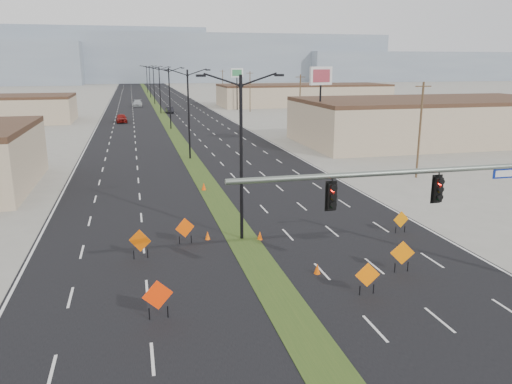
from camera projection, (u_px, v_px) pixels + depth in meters
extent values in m
plane|color=gray|center=(306.00, 338.00, 19.83)|extent=(600.00, 600.00, 0.00)
cube|color=black|center=(160.00, 112.00, 113.86)|extent=(25.00, 400.00, 0.02)
cube|color=#274518|center=(160.00, 112.00, 113.86)|extent=(2.00, 400.00, 0.04)
cube|color=tan|center=(430.00, 122.00, 69.35)|extent=(36.00, 18.00, 5.50)
cube|color=tan|center=(303.00, 96.00, 131.46)|extent=(44.00, 16.00, 5.00)
cube|color=gray|center=(206.00, 58.00, 307.72)|extent=(220.00, 50.00, 28.00)
cube|color=gray|center=(417.00, 67.00, 332.05)|extent=(160.00, 50.00, 18.00)
cube|color=gray|center=(89.00, 55.00, 309.78)|extent=(140.00, 50.00, 32.00)
cylinder|color=slate|center=(409.00, 172.00, 21.40)|extent=(16.00, 0.24, 0.24)
cube|color=navy|center=(511.00, 173.00, 22.66)|extent=(1.90, 0.04, 0.45)
cube|color=black|center=(332.00, 197.00, 20.80)|extent=(0.50, 0.28, 1.30)
sphere|color=#FF0C05|center=(333.00, 189.00, 20.57)|extent=(0.22, 0.22, 0.22)
cube|color=black|center=(438.00, 190.00, 21.96)|extent=(0.50, 0.28, 1.30)
sphere|color=#FF0C05|center=(441.00, 183.00, 21.73)|extent=(0.22, 0.22, 0.22)
cylinder|color=black|center=(241.00, 160.00, 29.87)|extent=(0.20, 0.20, 10.00)
cube|color=black|center=(201.00, 76.00, 28.10)|extent=(0.55, 0.24, 0.14)
cube|color=black|center=(279.00, 75.00, 29.17)|extent=(0.55, 0.24, 0.14)
cylinder|color=black|center=(189.00, 115.00, 56.19)|extent=(0.20, 0.20, 10.00)
cube|color=black|center=(166.00, 70.00, 54.43)|extent=(0.55, 0.24, 0.14)
cube|color=black|center=(208.00, 70.00, 55.50)|extent=(0.55, 0.24, 0.14)
cylinder|color=black|center=(170.00, 99.00, 82.52)|extent=(0.20, 0.20, 10.00)
cube|color=black|center=(154.00, 68.00, 80.76)|extent=(0.55, 0.24, 0.14)
cube|color=black|center=(183.00, 68.00, 81.83)|extent=(0.55, 0.24, 0.14)
cylinder|color=black|center=(160.00, 90.00, 108.85)|extent=(0.20, 0.20, 10.00)
cube|color=black|center=(148.00, 67.00, 107.09)|extent=(0.55, 0.24, 0.14)
cube|color=black|center=(170.00, 67.00, 108.15)|extent=(0.55, 0.24, 0.14)
cylinder|color=black|center=(154.00, 85.00, 135.18)|extent=(0.20, 0.20, 10.00)
cube|color=black|center=(144.00, 66.00, 133.41)|extent=(0.55, 0.24, 0.14)
cube|color=black|center=(162.00, 66.00, 134.48)|extent=(0.55, 0.24, 0.14)
cylinder|color=black|center=(150.00, 82.00, 161.51)|extent=(0.20, 0.20, 10.00)
cube|color=black|center=(142.00, 66.00, 159.74)|extent=(0.55, 0.24, 0.14)
cube|color=black|center=(156.00, 66.00, 160.81)|extent=(0.55, 0.24, 0.14)
cylinder|color=black|center=(147.00, 79.00, 187.84)|extent=(0.20, 0.20, 10.00)
cube|color=black|center=(140.00, 66.00, 186.07)|extent=(0.55, 0.24, 0.14)
cube|color=black|center=(153.00, 66.00, 187.14)|extent=(0.55, 0.24, 0.14)
cylinder|color=#4C3823|center=(420.00, 131.00, 46.86)|extent=(0.20, 0.20, 9.00)
cube|color=#4C3823|center=(423.00, 86.00, 45.84)|extent=(1.60, 0.10, 0.10)
cylinder|color=#4C3823|center=(300.00, 103.00, 79.77)|extent=(0.20, 0.20, 9.00)
cube|color=#4C3823|center=(300.00, 77.00, 78.75)|extent=(1.60, 0.10, 0.10)
cylinder|color=#4C3823|center=(250.00, 92.00, 112.68)|extent=(0.20, 0.20, 9.00)
cube|color=#4C3823|center=(250.00, 73.00, 111.66)|extent=(1.60, 0.10, 0.10)
cylinder|color=#4C3823|center=(223.00, 86.00, 145.59)|extent=(0.20, 0.20, 9.00)
cube|color=#4C3823|center=(222.00, 71.00, 144.57)|extent=(1.60, 0.10, 0.10)
imported|color=maroon|center=(121.00, 118.00, 92.80)|extent=(2.21, 4.88, 1.62)
imported|color=black|center=(170.00, 110.00, 111.05)|extent=(1.64, 4.23, 1.37)
imported|color=#ACB1B6|center=(138.00, 103.00, 127.58)|extent=(2.53, 5.75, 1.64)
cube|color=#FF3505|center=(158.00, 295.00, 21.07)|extent=(1.32, 0.30, 1.34)
cylinder|color=black|center=(149.00, 314.00, 21.19)|extent=(0.05, 0.05, 0.56)
cylinder|color=black|center=(168.00, 312.00, 21.37)|extent=(0.05, 0.05, 0.56)
cube|color=#DD5504|center=(140.00, 241.00, 27.66)|extent=(1.21, 0.54, 1.30)
cylinder|color=black|center=(134.00, 255.00, 27.78)|extent=(0.05, 0.05, 0.54)
cylinder|color=black|center=(148.00, 254.00, 27.95)|extent=(0.05, 0.05, 0.54)
cube|color=#EC4D04|center=(185.00, 228.00, 30.03)|extent=(1.18, 0.40, 1.23)
cylinder|color=black|center=(179.00, 240.00, 30.13)|extent=(0.05, 0.05, 0.51)
cylinder|color=black|center=(191.00, 239.00, 30.30)|extent=(0.05, 0.05, 0.51)
cube|color=orange|center=(402.00, 253.00, 25.89)|extent=(1.27, 0.30, 1.29)
cylinder|color=black|center=(395.00, 268.00, 26.00)|extent=(0.05, 0.05, 0.54)
cylinder|color=black|center=(408.00, 267.00, 26.17)|extent=(0.05, 0.05, 0.54)
cube|color=orange|center=(368.00, 275.00, 23.34)|extent=(1.21, 0.17, 1.21)
cylinder|color=black|center=(360.00, 290.00, 23.45)|extent=(0.05, 0.05, 0.50)
cylinder|color=black|center=(373.00, 289.00, 23.61)|extent=(0.05, 0.05, 0.50)
cube|color=orange|center=(401.00, 219.00, 31.99)|extent=(1.09, 0.10, 1.09)
cylinder|color=black|center=(396.00, 230.00, 32.09)|extent=(0.05, 0.05, 0.46)
cylinder|color=black|center=(405.00, 229.00, 32.24)|extent=(0.05, 0.05, 0.46)
cone|color=#DF5004|center=(317.00, 269.00, 25.84)|extent=(0.41, 0.41, 0.57)
cone|color=#FD5B05|center=(208.00, 236.00, 30.91)|extent=(0.34, 0.34, 0.54)
cone|color=#FF5605|center=(260.00, 236.00, 30.87)|extent=(0.40, 0.40, 0.56)
cone|color=#F14505|center=(204.00, 187.00, 42.96)|extent=(0.43, 0.43, 0.68)
cylinder|color=black|center=(320.00, 116.00, 63.15)|extent=(0.24, 0.24, 8.50)
cube|color=white|center=(321.00, 76.00, 61.92)|extent=(3.29, 1.40, 2.24)
cube|color=#A03543|center=(322.00, 76.00, 61.73)|extent=(2.56, 0.90, 1.57)
cylinder|color=black|center=(237.00, 93.00, 117.95)|extent=(0.24, 0.24, 7.96)
cube|color=white|center=(237.00, 73.00, 116.81)|extent=(3.12, 1.17, 2.10)
cube|color=#33804E|center=(237.00, 73.00, 116.62)|extent=(2.44, 0.71, 1.47)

